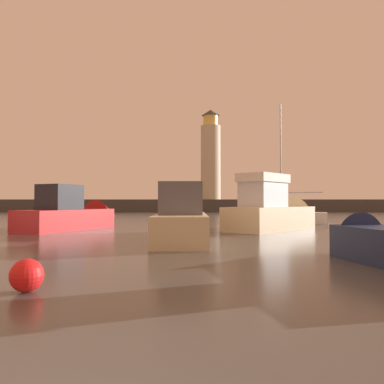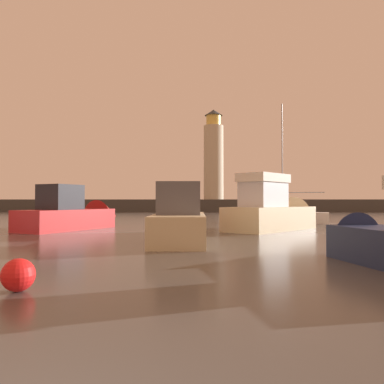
{
  "view_description": "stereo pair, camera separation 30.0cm",
  "coord_description": "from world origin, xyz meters",
  "px_view_note": "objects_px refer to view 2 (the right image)",
  "views": [
    {
      "loc": [
        1.29,
        -2.52,
        1.93
      ],
      "look_at": [
        1.36,
        16.65,
        2.39
      ],
      "focal_mm": 35.36,
      "sensor_mm": 36.0,
      "label": 1
    },
    {
      "loc": [
        1.59,
        -2.52,
        1.93
      ],
      "look_at": [
        1.36,
        16.65,
        2.39
      ],
      "focal_mm": 35.36,
      "sensor_mm": 36.0,
      "label": 2
    }
  ],
  "objects_px": {
    "motorboat_3": "(80,215)",
    "mooring_buoy": "(18,275)",
    "motorboat_2": "(280,212)",
    "sailboat_moored": "(290,217)",
    "lighthouse": "(214,157)",
    "motorboat_4": "(180,222)"
  },
  "relations": [
    {
      "from": "motorboat_3",
      "to": "mooring_buoy",
      "type": "height_order",
      "value": "motorboat_3"
    },
    {
      "from": "mooring_buoy",
      "to": "lighthouse",
      "type": "bearing_deg",
      "value": 83.47
    },
    {
      "from": "motorboat_4",
      "to": "mooring_buoy",
      "type": "xyz_separation_m",
      "value": [
        -3.0,
        -10.87,
        -0.54
      ]
    },
    {
      "from": "sailboat_moored",
      "to": "motorboat_3",
      "type": "bearing_deg",
      "value": -156.13
    },
    {
      "from": "motorboat_4",
      "to": "mooring_buoy",
      "type": "bearing_deg",
      "value": -105.42
    },
    {
      "from": "motorboat_3",
      "to": "mooring_buoy",
      "type": "distance_m",
      "value": 18.77
    },
    {
      "from": "motorboat_2",
      "to": "mooring_buoy",
      "type": "bearing_deg",
      "value": -117.87
    },
    {
      "from": "motorboat_2",
      "to": "mooring_buoy",
      "type": "relative_size",
      "value": 12.52
    },
    {
      "from": "lighthouse",
      "to": "motorboat_4",
      "type": "distance_m",
      "value": 50.23
    },
    {
      "from": "sailboat_moored",
      "to": "motorboat_2",
      "type": "bearing_deg",
      "value": -108.78
    },
    {
      "from": "lighthouse",
      "to": "sailboat_moored",
      "type": "height_order",
      "value": "lighthouse"
    },
    {
      "from": "lighthouse",
      "to": "sailboat_moored",
      "type": "distance_m",
      "value": 36.22
    },
    {
      "from": "motorboat_3",
      "to": "motorboat_4",
      "type": "distance_m",
      "value": 10.43
    },
    {
      "from": "motorboat_2",
      "to": "sailboat_moored",
      "type": "distance_m",
      "value": 7.99
    },
    {
      "from": "lighthouse",
      "to": "motorboat_2",
      "type": "relative_size",
      "value": 1.84
    },
    {
      "from": "motorboat_4",
      "to": "sailboat_moored",
      "type": "bearing_deg",
      "value": 58.23
    },
    {
      "from": "motorboat_3",
      "to": "motorboat_4",
      "type": "relative_size",
      "value": 1.06
    },
    {
      "from": "motorboat_2",
      "to": "motorboat_4",
      "type": "distance_m",
      "value": 9.66
    },
    {
      "from": "lighthouse",
      "to": "motorboat_2",
      "type": "bearing_deg",
      "value": -86.43
    },
    {
      "from": "sailboat_moored",
      "to": "mooring_buoy",
      "type": "bearing_deg",
      "value": -115.32
    },
    {
      "from": "lighthouse",
      "to": "motorboat_3",
      "type": "bearing_deg",
      "value": -105.03
    },
    {
      "from": "motorboat_3",
      "to": "mooring_buoy",
      "type": "bearing_deg",
      "value": -76.55
    }
  ]
}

